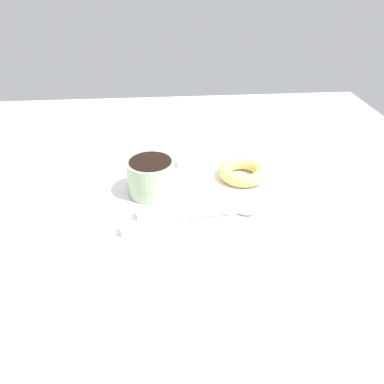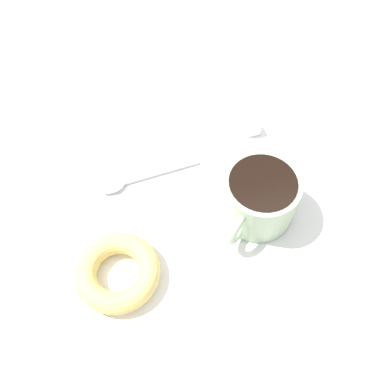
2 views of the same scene
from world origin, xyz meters
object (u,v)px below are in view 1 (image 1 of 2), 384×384
(coffee_cup, at_px, (152,176))
(donut, at_px, (243,172))
(sugar_cube, at_px, (143,213))
(spoon, at_px, (236,212))
(sugar_cube_extra, at_px, (127,229))

(coffee_cup, distance_m, donut, 0.20)
(coffee_cup, xyz_separation_m, donut, (-0.04, 0.19, -0.02))
(sugar_cube, bearing_deg, spoon, 88.71)
(coffee_cup, height_order, spoon, coffee_cup)
(donut, bearing_deg, sugar_cube_extra, -54.06)
(donut, relative_size, sugar_cube, 5.17)
(sugar_cube_extra, bearing_deg, sugar_cube, 149.53)
(coffee_cup, bearing_deg, spoon, 59.47)
(donut, bearing_deg, spoon, -15.88)
(donut, xyz_separation_m, sugar_cube_extra, (0.17, -0.23, -0.00))
(donut, xyz_separation_m, sugar_cube, (0.13, -0.21, -0.00))
(coffee_cup, relative_size, donut, 1.05)
(spoon, relative_size, sugar_cube_extra, 7.40)
(donut, bearing_deg, coffee_cup, -78.52)
(donut, relative_size, spoon, 0.71)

